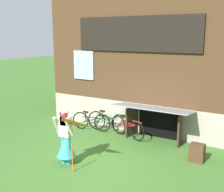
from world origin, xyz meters
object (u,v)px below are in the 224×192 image
Objects in this scene: kite at (63,131)px; bicycle_red at (128,127)px; wooden_crate at (197,153)px; person at (66,141)px; bicycle_green at (108,122)px; bicycle_black at (91,121)px.

kite is 0.92× the size of bicycle_red.
kite is 2.77× the size of wooden_crate.
wooden_crate is (3.08, 1.98, -0.41)m from person.
bicycle_red is 0.90m from bicycle_green.
bicycle_red reaches higher than bicycle_black.
bicycle_red reaches higher than wooden_crate.
bicycle_red is 3.02× the size of wooden_crate.
kite is 3.58m from bicycle_black.
bicycle_black is (-0.63, -0.18, -0.03)m from bicycle_green.
bicycle_red is 2.67m from wooden_crate.
bicycle_black is at bearing 170.08° from wooden_crate.
bicycle_black is (-1.51, -0.02, -0.01)m from bicycle_red.
bicycle_red is at bearing -13.34° from bicycle_green.
bicycle_red is 0.89× the size of bicycle_green.
person is 1.13× the size of kite.
bicycle_black is at bearing 112.99° from kite.
person is 2.77m from bicycle_red.
kite is 0.90× the size of bicycle_black.
bicycle_green is (-0.89, 0.16, 0.02)m from bicycle_red.
person is 3.68m from wooden_crate.
person reaches higher than bicycle_red.
bicycle_black is at bearing -166.85° from bicycle_green.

